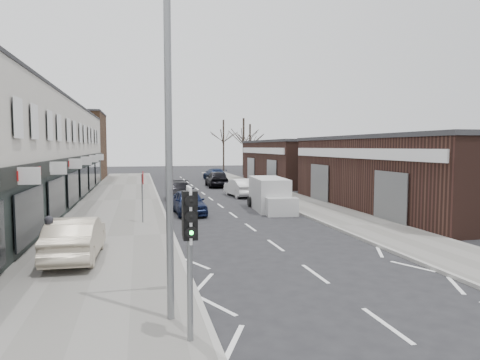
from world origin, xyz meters
TOP-DOWN VIEW (x-y plane):
  - ground at (0.00, 0.00)m, footprint 160.00×160.00m
  - pavement_left at (-6.75, 22.00)m, footprint 5.50×64.00m
  - pavement_right at (5.75, 22.00)m, footprint 3.50×64.00m
  - shop_terrace_left at (-13.50, 19.50)m, footprint 8.00×41.00m
  - brick_block_far at (-13.50, 45.00)m, footprint 8.00×10.00m
  - right_unit_near at (12.50, 14.00)m, footprint 10.00×18.00m
  - right_unit_far at (12.50, 34.00)m, footprint 10.00×16.00m
  - tree_far_a at (9.00, 48.00)m, footprint 3.60×3.60m
  - tree_far_b at (11.50, 54.00)m, footprint 3.60×3.60m
  - tree_far_c at (8.50, 60.00)m, footprint 3.60×3.60m
  - traffic_light at (-4.40, -2.02)m, footprint 0.28×0.60m
  - street_lamp at (-4.53, -0.80)m, footprint 2.23×0.22m
  - warning_sign at (-5.16, 12.00)m, footprint 0.12×0.80m
  - white_van at (2.66, 15.33)m, footprint 2.24×5.39m
  - sedan_on_pavement at (-7.52, 5.23)m, footprint 1.67×4.48m
  - pedestrian at (-8.20, 4.37)m, footprint 0.64×0.45m
  - parked_car_left_a at (-2.50, 14.93)m, footprint 1.91×4.30m
  - parked_car_left_b at (-2.41, 21.30)m, footprint 2.01×4.86m
  - parked_car_right_a at (2.56, 23.06)m, footprint 1.92×4.50m
  - parked_car_right_b at (2.20, 31.66)m, footprint 2.10×4.84m
  - parked_car_right_c at (3.50, 40.25)m, footprint 2.31×5.03m

SIDE VIEW (x-z plane):
  - ground at x=0.00m, z-range 0.00..0.00m
  - tree_far_a at x=9.00m, z-range -4.00..4.00m
  - tree_far_b at x=11.50m, z-range -3.75..3.75m
  - tree_far_c at x=8.50m, z-range -4.25..4.25m
  - pavement_left at x=-6.75m, z-range 0.00..0.12m
  - pavement_right at x=5.75m, z-range 0.00..0.12m
  - parked_car_left_b at x=-2.41m, z-range 0.00..1.40m
  - parked_car_right_c at x=3.50m, z-range 0.00..1.43m
  - parked_car_left_a at x=-2.50m, z-range 0.00..1.44m
  - parked_car_right_a at x=2.56m, z-range 0.00..1.44m
  - parked_car_right_b at x=2.20m, z-range 0.00..1.62m
  - sedan_on_pavement at x=-7.52m, z-range 0.12..1.58m
  - pedestrian at x=-8.20m, z-range 0.12..1.78m
  - white_van at x=2.66m, z-range -0.06..1.99m
  - warning_sign at x=-5.16m, z-range 0.85..3.55m
  - right_unit_near at x=12.50m, z-range 0.00..4.50m
  - right_unit_far at x=12.50m, z-range 0.00..4.50m
  - traffic_light at x=-4.40m, z-range 0.86..3.96m
  - shop_terrace_left at x=-13.50m, z-range 0.00..7.10m
  - brick_block_far at x=-13.50m, z-range 0.00..8.00m
  - street_lamp at x=-4.53m, z-range 0.62..8.62m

